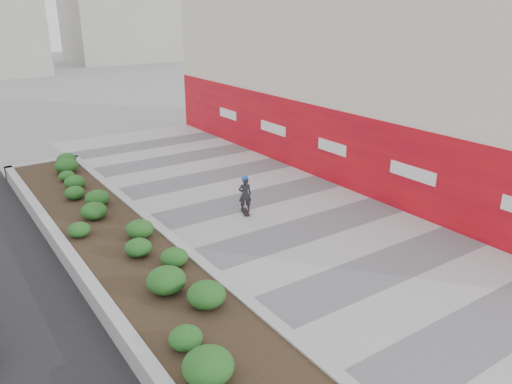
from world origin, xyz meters
TOP-DOWN VIEW (x-y plane):
  - ground at (0.00, 0.00)m, footprint 160.00×160.00m
  - walkway at (0.00, 3.00)m, footprint 8.00×36.00m
  - building at (6.98, 8.98)m, footprint 6.04×24.08m
  - planter at (-5.50, 7.00)m, footprint 3.00×18.00m
  - manhole_cover at (0.50, 3.00)m, footprint 0.44×0.44m
  - skateboarder at (-0.74, 7.23)m, footprint 0.54×0.74m

SIDE VIEW (x-z plane):
  - ground at x=0.00m, z-range 0.00..0.00m
  - manhole_cover at x=0.50m, z-range 0.00..0.01m
  - walkway at x=0.00m, z-range 0.00..0.01m
  - planter at x=-5.50m, z-range -0.03..0.87m
  - skateboarder at x=-0.74m, z-range 0.01..1.41m
  - building at x=6.98m, z-range -0.02..7.98m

